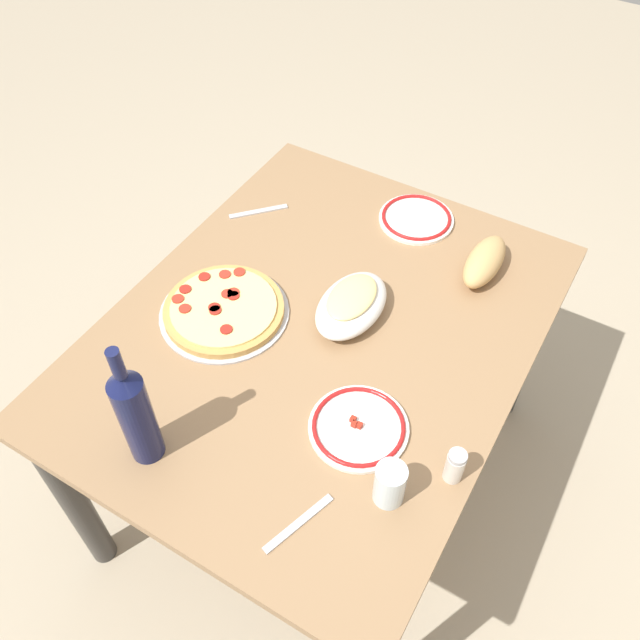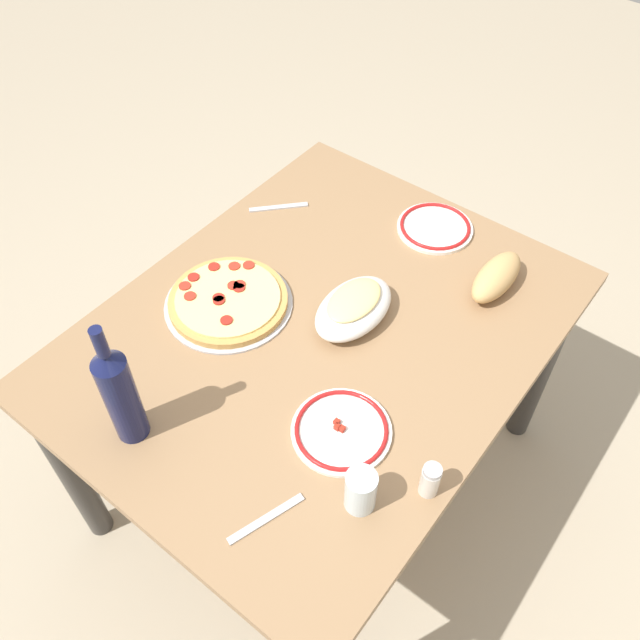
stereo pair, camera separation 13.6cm
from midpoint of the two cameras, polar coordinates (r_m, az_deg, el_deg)
The scene contains 12 objects.
ground_plane at distance 2.26m, azimuth 1.76°, elevation -12.90°, with size 8.00×8.00×0.00m, color tan.
dining_table at distance 1.74m, azimuth 2.24°, elevation -3.29°, with size 1.23×0.97×0.73m.
pepperoni_pizza at distance 1.69m, azimuth -5.51°, elevation 1.52°, with size 0.32×0.32×0.03m.
baked_pasta_dish at distance 1.64m, azimuth 5.23°, elevation 1.02°, with size 0.24×0.15×0.08m.
wine_bottle at distance 1.40m, azimuth -13.93°, elevation -6.18°, with size 0.07×0.07×0.34m.
water_glass at distance 1.36m, azimuth 6.41°, elevation -14.31°, with size 0.06×0.06×0.10m, color silver.
side_plate_near at distance 1.47m, azimuth 4.51°, elevation -9.42°, with size 0.22×0.22×0.02m.
side_plate_far at distance 1.93m, azimuth 11.71°, elevation 7.61°, with size 0.21×0.21×0.02m.
bread_loaf at distance 1.78m, azimuth 16.82°, elevation 3.40°, with size 0.20×0.09×0.08m, color tan.
spice_shaker at distance 1.40m, azimuth 12.14°, elevation -13.24°, with size 0.04×0.04×0.09m.
fork_left at distance 1.38m, azimuth -1.65°, elevation -16.61°, with size 0.17×0.02×0.01m, color #B7B7BC.
fork_right at distance 1.97m, azimuth -1.53°, elevation 9.43°, with size 0.17×0.02×0.01m, color #B7B7BC.
Camera 2 is at (-0.84, -0.65, 1.99)m, focal length 37.85 mm.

